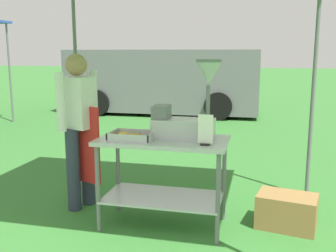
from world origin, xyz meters
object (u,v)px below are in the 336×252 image
supply_crate (287,211)px  van_grey (164,80)px  donut_tray (131,137)px  donut_cart (163,162)px  vendor (79,123)px  menu_sign (205,132)px  donut_fryer (188,113)px

supply_crate → van_grey: 7.36m
supply_crate → donut_tray: bearing=-166.8°
donut_cart → vendor: (-0.95, 0.24, 0.28)m
donut_cart → menu_sign: bearing=-21.6°
donut_fryer → supply_crate: size_ratio=1.22×
menu_sign → vendor: (-1.37, 0.40, -0.06)m
donut_cart → van_grey: 7.18m
donut_cart → donut_fryer: (0.22, 0.06, 0.46)m
donut_tray → supply_crate: size_ratio=0.66×
vendor → supply_crate: size_ratio=2.73×
donut_tray → donut_fryer: bearing=18.3°
donut_fryer → van_grey: van_grey is taller
vendor → van_grey: 6.76m
donut_cart → supply_crate: size_ratio=2.01×
menu_sign → vendor: size_ratio=0.16×
donut_cart → van_grey: bearing=104.2°
donut_cart → donut_tray: 0.38m
donut_tray → menu_sign: size_ratio=1.48×
donut_fryer → donut_tray: bearing=-161.7°
donut_fryer → menu_sign: donut_fryer is taller
menu_sign → van_grey: size_ratio=0.05×
donut_cart → menu_sign: size_ratio=4.50×
van_grey → donut_fryer: bearing=-74.0°
vendor → supply_crate: bearing=-0.4°
donut_tray → van_grey: size_ratio=0.08×
donut_cart → vendor: vendor is taller
menu_sign → van_grey: bearing=106.9°
donut_cart → menu_sign: (0.41, -0.16, 0.34)m
donut_tray → menu_sign: menu_sign is taller
vendor → donut_fryer: bearing=-8.8°
vendor → supply_crate: 2.22m
donut_fryer → supply_crate: (0.92, 0.17, -0.92)m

